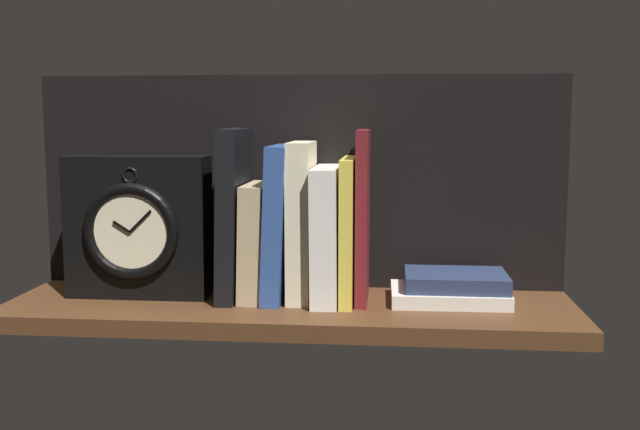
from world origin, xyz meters
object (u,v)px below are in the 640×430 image
object	(u,v)px
book_blue_modern	(279,222)
book_cream_twain	(301,221)
book_tan_shortstories	(256,241)
framed_clock	(138,227)
book_yellow_seinlanguage	(349,229)
book_maroon_dawkins	(363,216)
book_stack_side	(452,288)
book_black_skeptic	(234,214)
book_white_catcher	(327,233)

from	to	relation	value
book_blue_modern	book_cream_twain	bearing A→B (deg)	0.00
book_tan_shortstories	framed_clock	world-z (taller)	framed_clock
book_tan_shortstories	book_cream_twain	xyz separation A→B (cm)	(6.84, 0.00, 3.14)
book_yellow_seinlanguage	book_maroon_dawkins	bearing A→B (deg)	0.00
book_cream_twain	book_yellow_seinlanguage	xyz separation A→B (cm)	(7.03, -0.00, -1.16)
book_yellow_seinlanguage	book_tan_shortstories	bearing A→B (deg)	180.00
book_blue_modern	framed_clock	xyz separation A→B (cm)	(-21.28, -1.35, -0.82)
book_blue_modern	book_yellow_seinlanguage	bearing A→B (deg)	0.00
book_stack_side	book_tan_shortstories	bearing A→B (deg)	-179.97
framed_clock	book_black_skeptic	bearing A→B (deg)	5.32
book_tan_shortstories	book_maroon_dawkins	distance (cm)	16.47
book_black_skeptic	framed_clock	xyz separation A→B (cm)	(-14.51, -1.35, -2.06)
book_cream_twain	book_stack_side	xyz separation A→B (cm)	(22.44, 0.01, -9.68)
book_black_skeptic	book_maroon_dawkins	world-z (taller)	book_black_skeptic
book_cream_twain	book_white_catcher	size ratio (longest dim) A/B	1.18
book_blue_modern	book_yellow_seinlanguage	distance (cm)	10.47
book_blue_modern	framed_clock	bearing A→B (deg)	-176.36
book_tan_shortstories	book_blue_modern	world-z (taller)	book_blue_modern
book_cream_twain	book_maroon_dawkins	size ratio (longest dim) A/B	0.93
book_tan_shortstories	book_maroon_dawkins	size ratio (longest dim) A/B	0.68
framed_clock	book_stack_side	distance (cm)	47.93
book_blue_modern	book_maroon_dawkins	distance (cm)	12.59
book_yellow_seinlanguage	framed_clock	bearing A→B (deg)	-177.56
book_yellow_seinlanguage	book_blue_modern	bearing A→B (deg)	180.00
book_white_catcher	book_maroon_dawkins	distance (cm)	5.91
book_yellow_seinlanguage	book_cream_twain	bearing A→B (deg)	180.00
book_black_skeptic	framed_clock	bearing A→B (deg)	-174.68
book_cream_twain	book_yellow_seinlanguage	size ratio (longest dim) A/B	1.11
book_cream_twain	framed_clock	world-z (taller)	book_cream_twain
book_white_catcher	framed_clock	world-z (taller)	framed_clock
book_tan_shortstories	framed_clock	xyz separation A→B (cm)	(-17.85, -1.35, 2.05)
book_yellow_seinlanguage	book_black_skeptic	bearing A→B (deg)	180.00
book_blue_modern	framed_clock	world-z (taller)	book_blue_modern
book_yellow_seinlanguage	book_maroon_dawkins	world-z (taller)	book_maroon_dawkins
book_cream_twain	book_white_catcher	distance (cm)	4.29
book_yellow_seinlanguage	book_white_catcher	bearing A→B (deg)	180.00
book_blue_modern	book_stack_side	bearing A→B (deg)	0.03
book_blue_modern	book_stack_side	distance (cm)	27.51
book_blue_modern	book_cream_twain	xyz separation A→B (cm)	(3.41, 0.00, 0.27)
book_tan_shortstories	book_yellow_seinlanguage	bearing A→B (deg)	0.00
book_blue_modern	book_yellow_seinlanguage	world-z (taller)	book_blue_modern
book_white_catcher	book_stack_side	distance (cm)	20.15
book_black_skeptic	book_yellow_seinlanguage	size ratio (longest dim) A/B	1.20
book_blue_modern	book_white_catcher	xyz separation A→B (cm)	(7.29, 0.00, -1.56)
book_yellow_seinlanguage	book_stack_side	xyz separation A→B (cm)	(15.42, 0.01, -8.52)
book_tan_shortstories	book_blue_modern	xyz separation A→B (cm)	(3.43, 0.00, 2.86)
book_maroon_dawkins	book_white_catcher	bearing A→B (deg)	-180.00
book_tan_shortstories	book_yellow_seinlanguage	xyz separation A→B (cm)	(13.87, 0.00, 1.98)
book_yellow_seinlanguage	framed_clock	distance (cm)	31.75
book_maroon_dawkins	book_stack_side	world-z (taller)	book_maroon_dawkins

